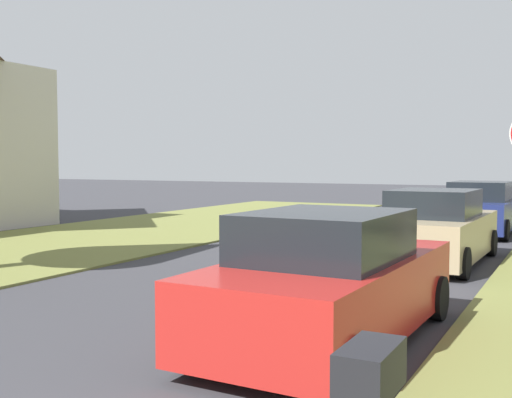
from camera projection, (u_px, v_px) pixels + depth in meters
name	position (u px, v px, depth m)	size (l,w,h in m)	color
parked_sedan_red	(330.00, 282.00, 7.34)	(2.04, 4.45, 1.57)	red
parked_sedan_tan	(436.00, 229.00, 13.11)	(2.04, 4.45, 1.57)	tan
parked_sedan_navy	(482.00, 210.00, 18.63)	(2.04, 4.45, 1.57)	navy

